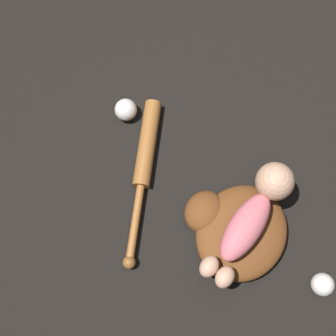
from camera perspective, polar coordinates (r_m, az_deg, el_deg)
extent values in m
plane|color=black|center=(1.45, 7.95, -6.12)|extent=(6.00, 6.00, 0.00)
ellipsoid|color=brown|center=(1.40, 8.95, -7.74)|extent=(0.36, 0.34, 0.08)
ellipsoid|color=brown|center=(1.40, 4.47, -5.33)|extent=(0.16, 0.15, 0.08)
ellipsoid|color=#D16670|center=(1.33, 9.45, -7.09)|extent=(0.24, 0.14, 0.07)
sphere|color=tan|center=(1.36, 12.90, -1.60)|extent=(0.11, 0.11, 0.11)
ellipsoid|color=tan|center=(1.31, 5.04, -11.87)|extent=(0.07, 0.06, 0.05)
ellipsoid|color=tan|center=(1.31, 6.94, -13.07)|extent=(0.07, 0.06, 0.05)
cylinder|color=#9E602D|center=(1.48, -2.53, 3.02)|extent=(0.25, 0.23, 0.05)
cylinder|color=#9E602D|center=(1.41, -4.03, -6.74)|extent=(0.19, 0.17, 0.02)
sphere|color=brown|center=(1.39, -4.76, -11.40)|extent=(0.04, 0.04, 0.04)
sphere|color=white|center=(1.53, -5.16, 7.08)|extent=(0.07, 0.07, 0.07)
sphere|color=white|center=(1.44, 18.34, -13.33)|extent=(0.07, 0.07, 0.07)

